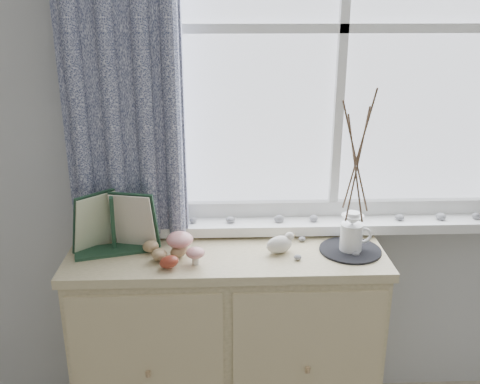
{
  "coord_description": "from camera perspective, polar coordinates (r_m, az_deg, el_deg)",
  "views": [
    {
      "loc": [
        -0.17,
        -0.1,
        1.74
      ],
      "look_at": [
        -0.1,
        1.7,
        1.1
      ],
      "focal_mm": 40.0,
      "sensor_mm": 36.0,
      "label": 1
    }
  ],
  "objects": [
    {
      "name": "sideboard",
      "position": [
        2.27,
        -1.36,
        -15.86
      ],
      "size": [
        1.2,
        0.45,
        0.85
      ],
      "color": "beige",
      "rests_on": "ground"
    },
    {
      "name": "botanical_book",
      "position": [
        2.02,
        -13.49,
        -3.42
      ],
      "size": [
        0.37,
        0.22,
        0.24
      ],
      "primitive_type": null,
      "rotation": [
        0.0,
        0.0,
        0.26
      ],
      "color": "#1D3D28",
      "rests_on": "sideboard"
    },
    {
      "name": "toadstool_cluster",
      "position": [
        1.98,
        -6.04,
        -5.5
      ],
      "size": [
        0.14,
        0.15,
        0.09
      ],
      "color": "silver",
      "rests_on": "sideboard"
    },
    {
      "name": "wooden_eggs",
      "position": [
        1.98,
        -8.06,
        -6.49
      ],
      "size": [
        0.17,
        0.17,
        0.07
      ],
      "color": "tan",
      "rests_on": "sideboard"
    },
    {
      "name": "songbird_figurine",
      "position": [
        2.02,
        4.22,
        -5.5
      ],
      "size": [
        0.16,
        0.12,
        0.07
      ],
      "primitive_type": null,
      "rotation": [
        0.0,
        0.0,
        0.44
      ],
      "color": "silver",
      "rests_on": "sideboard"
    },
    {
      "name": "crocheted_doily",
      "position": [
        2.08,
        11.67,
        -6.1
      ],
      "size": [
        0.23,
        0.23,
        0.01
      ],
      "primitive_type": "cylinder",
      "color": "black",
      "rests_on": "sideboard"
    },
    {
      "name": "twig_pitcher",
      "position": [
        1.96,
        12.4,
        3.55
      ],
      "size": [
        0.24,
        0.24,
        0.64
      ],
      "rotation": [
        0.0,
        0.0,
        0.05
      ],
      "color": "white",
      "rests_on": "crocheted_doily"
    },
    {
      "name": "sideboard_pebbles",
      "position": [
        2.05,
        8.35,
        -6.13
      ],
      "size": [
        0.25,
        0.19,
        0.02
      ],
      "color": "#97979A",
      "rests_on": "sideboard"
    }
  ]
}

